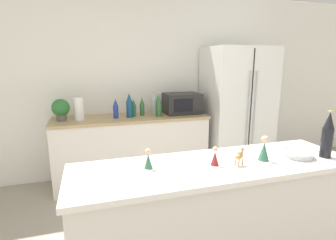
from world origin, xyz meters
The scene contains 19 objects.
wall_back centered at (0.00, 2.73, 1.27)m, with size 8.00×0.06×2.55m.
back_counter centered at (-0.25, 2.40, 0.45)m, with size 2.00×0.63×0.90m.
refrigerator centered at (1.28, 2.33, 0.90)m, with size 0.91×0.73×1.80m.
bar_counter centered at (0.00, 0.48, 0.47)m, with size 1.89×0.56×0.94m.
potted_plant centered at (-1.10, 2.40, 1.04)m, with size 0.21×0.21×0.27m.
paper_towel_roll centered at (-0.90, 2.38, 1.03)m, with size 0.12×0.12×0.28m.
microwave centered at (0.46, 2.42, 1.04)m, with size 0.48×0.37×0.28m.
back_bottle_0 centered at (-0.21, 2.42, 1.00)m, with size 0.07×0.07×0.23m.
back_bottle_1 centered at (-0.45, 2.36, 1.02)m, with size 0.07×0.07×0.25m.
back_bottle_2 centered at (0.10, 2.30, 1.04)m, with size 0.07×0.07×0.31m.
back_bottle_3 centered at (-0.28, 2.36, 1.05)m, with size 0.08×0.08×0.32m.
back_bottle_4 centered at (0.08, 2.49, 1.04)m, with size 0.08×0.08×0.31m.
back_bottle_5 centered at (-0.10, 2.44, 1.01)m, with size 0.06×0.06×0.25m.
wine_bottle centered at (0.78, 0.37, 1.10)m, with size 0.07×0.07×0.33m.
fruit_bowl centered at (0.60, 0.42, 0.97)m, with size 0.21×0.21×0.04m.
camel_figurine centered at (0.12, 0.41, 1.01)m, with size 0.09×0.07×0.11m.
wise_man_figurine_blue centered at (0.33, 0.44, 1.02)m, with size 0.07×0.07×0.17m.
wise_man_figurine_crimson centered at (-0.44, 0.53, 1.00)m, with size 0.05×0.05×0.13m.
wise_man_figurine_purple centered at (-0.03, 0.46, 1.00)m, with size 0.05×0.05×0.12m.
Camera 1 is at (-0.78, -0.97, 1.59)m, focal length 28.00 mm.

